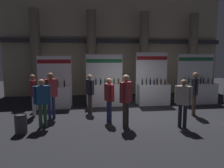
# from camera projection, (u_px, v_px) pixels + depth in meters

# --- Properties ---
(ground_plane) EXTENTS (26.86, 26.86, 0.00)m
(ground_plane) POSITION_uv_depth(u_px,v_px,m) (134.00, 115.00, 8.37)
(ground_plane) COLOR black
(hall_colonnade) EXTENTS (13.43, 1.32, 6.03)m
(hall_colonnade) POSITION_uv_depth(u_px,v_px,m) (116.00, 48.00, 12.66)
(hall_colonnade) COLOR tan
(hall_colonnade) RESTS_ON ground_plane
(exhibitor_booth_0) EXTENTS (1.57, 0.70, 2.41)m
(exhibitor_booth_0) POSITION_uv_depth(u_px,v_px,m) (54.00, 95.00, 9.52)
(exhibitor_booth_0) COLOR white
(exhibitor_booth_0) RESTS_ON ground_plane
(exhibitor_booth_1) EXTENTS (1.81, 0.66, 2.49)m
(exhibitor_booth_1) POSITION_uv_depth(u_px,v_px,m) (105.00, 93.00, 10.00)
(exhibitor_booth_1) COLOR white
(exhibitor_booth_1) RESTS_ON ground_plane
(exhibitor_booth_2) EXTENTS (1.62, 0.66, 2.59)m
(exhibitor_booth_2) POSITION_uv_depth(u_px,v_px,m) (153.00, 92.00, 10.21)
(exhibitor_booth_2) COLOR white
(exhibitor_booth_2) RESTS_ON ground_plane
(exhibitor_booth_3) EXTENTS (1.93, 0.66, 2.50)m
(exhibitor_booth_3) POSITION_uv_depth(u_px,v_px,m) (197.00, 91.00, 10.49)
(exhibitor_booth_3) COLOR white
(exhibitor_booth_3) RESTS_ON ground_plane
(trash_bin) EXTENTS (0.36, 0.36, 0.61)m
(trash_bin) POSITION_uv_depth(u_px,v_px,m) (21.00, 124.00, 6.30)
(trash_bin) COLOR #38383D
(trash_bin) RESTS_ON ground_plane
(visitor_0) EXTENTS (0.53, 0.34, 1.63)m
(visitor_0) POSITION_uv_depth(u_px,v_px,m) (42.00, 99.00, 6.81)
(visitor_0) COLOR #33563D
(visitor_0) RESTS_ON ground_plane
(visitor_1) EXTENTS (0.39, 0.43, 1.75)m
(visitor_1) POSITION_uv_depth(u_px,v_px,m) (195.00, 90.00, 8.21)
(visitor_1) COLOR #47382D
(visitor_1) RESTS_ON ground_plane
(visitor_2) EXTENTS (0.45, 0.42, 1.62)m
(visitor_2) POSITION_uv_depth(u_px,v_px,m) (183.00, 99.00, 6.78)
(visitor_2) COLOR #23232D
(visitor_2) RESTS_ON ground_plane
(visitor_3) EXTENTS (0.46, 0.44, 1.77)m
(visitor_3) POSITION_uv_depth(u_px,v_px,m) (51.00, 91.00, 7.74)
(visitor_3) COLOR navy
(visitor_3) RESTS_ON ground_plane
(visitor_4) EXTENTS (0.33, 0.54, 1.63)m
(visitor_4) POSITION_uv_depth(u_px,v_px,m) (90.00, 90.00, 8.64)
(visitor_4) COLOR #47382D
(visitor_4) RESTS_ON ground_plane
(visitor_5) EXTENTS (0.33, 0.56, 1.60)m
(visitor_5) POSITION_uv_depth(u_px,v_px,m) (109.00, 96.00, 7.41)
(visitor_5) COLOR navy
(visitor_5) RESTS_ON ground_plane
(visitor_7) EXTENTS (0.30, 0.52, 1.67)m
(visitor_7) POSITION_uv_depth(u_px,v_px,m) (33.00, 92.00, 8.13)
(visitor_7) COLOR silver
(visitor_7) RESTS_ON ground_plane
(visitor_8) EXTENTS (0.45, 0.47, 1.77)m
(visitor_8) POSITION_uv_depth(u_px,v_px,m) (126.00, 96.00, 6.81)
(visitor_8) COLOR #47382D
(visitor_8) RESTS_ON ground_plane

